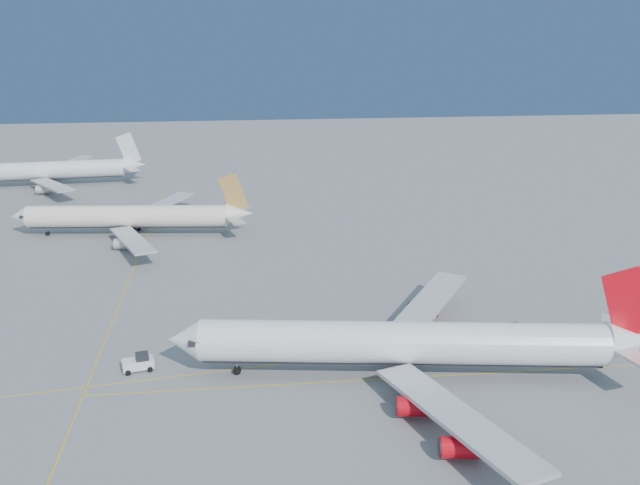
% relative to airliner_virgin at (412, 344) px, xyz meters
% --- Properties ---
extents(ground, '(500.00, 500.00, 0.00)m').
position_rel_airliner_virgin_xyz_m(ground, '(-5.75, 13.66, -5.16)').
color(ground, slate).
rests_on(ground, ground).
extents(taxiway_lines, '(118.86, 140.00, 0.02)m').
position_rel_airliner_virgin_xyz_m(taxiway_lines, '(-20.46, 20.00, -5.15)').
color(taxiway_lines, '#DDA60C').
rests_on(taxiway_lines, ground).
extents(airliner_virgin, '(69.29, 61.72, 17.11)m').
position_rel_airliner_virgin_xyz_m(airliner_virgin, '(0.00, 0.00, 0.00)').
color(airliner_virgin, white).
rests_on(airliner_virgin, ground).
extents(airliner_etihad, '(56.85, 52.28, 14.83)m').
position_rel_airliner_virgin_xyz_m(airliner_etihad, '(-48.75, 74.81, -0.65)').
color(airliner_etihad, beige).
rests_on(airliner_etihad, ground).
extents(airliner_third, '(57.89, 53.18, 15.52)m').
position_rel_airliner_virgin_xyz_m(airliner_third, '(-81.05, 129.52, -0.46)').
color(airliner_third, white).
rests_on(airliner_third, ground).
extents(pushback_tug, '(4.85, 3.54, 2.51)m').
position_rel_airliner_virgin_xyz_m(pushback_tug, '(-39.06, 6.44, -4.00)').
color(pushback_tug, white).
rests_on(pushback_tug, ground).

